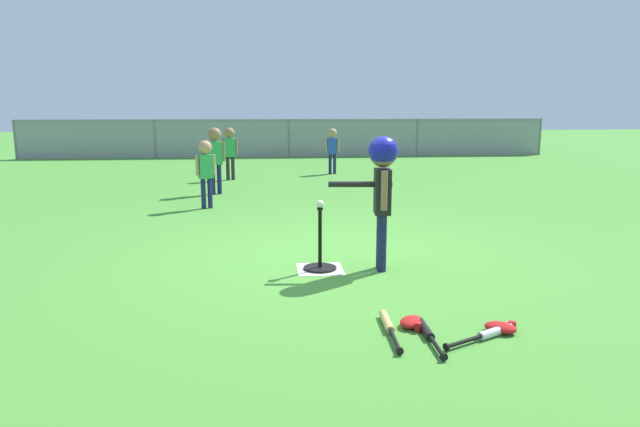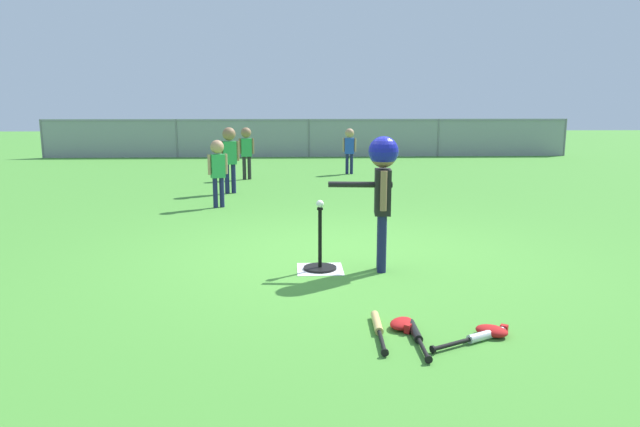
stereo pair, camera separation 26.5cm
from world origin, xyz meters
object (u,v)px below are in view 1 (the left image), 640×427
fielder_deep_left (215,152)px  glove_by_plate (412,322)px  batter_child (382,175)px  spare_bat_wood (388,325)px  baseball_on_tee (320,204)px  fielder_deep_center (230,146)px  spare_bat_black (427,333)px  fielder_near_right (332,145)px  batting_tee (320,260)px  spare_bat_silver (489,334)px  glove_near_bats (501,327)px  fielder_near_left (206,165)px

fielder_deep_left → glove_by_plate: bearing=-73.7°
batter_child → spare_bat_wood: size_ratio=1.88×
baseball_on_tee → spare_bat_wood: baseball_on_tee is taller
fielder_deep_center → spare_bat_black: 8.84m
batter_child → fielder_deep_center: 7.22m
fielder_deep_left → spare_bat_wood: bearing=-75.2°
fielder_near_right → spare_bat_wood: fielder_near_right is taller
spare_bat_black → spare_bat_wood: bearing=146.8°
batting_tee → glove_by_plate: batting_tee is taller
fielder_near_right → spare_bat_silver: (-0.05, -9.56, -0.64)m
batting_tee → fielder_deep_left: 5.18m
glove_near_bats → baseball_on_tee: bearing=123.5°
batting_tee → glove_near_bats: batting_tee is taller
batter_child → fielder_near_right: batter_child is taller
batting_tee → spare_bat_black: size_ratio=0.99×
baseball_on_tee → fielder_deep_center: bearing=100.1°
fielder_near_left → glove_near_bats: bearing=-64.1°
fielder_near_right → batting_tee: bearing=-97.6°
fielder_near_right → glove_by_plate: fielder_near_right is taller
batting_tee → spare_bat_wood: 1.59m
baseball_on_tee → fielder_near_left: bearing=111.9°
fielder_deep_center → spare_bat_silver: bearing=-75.6°
fielder_near_left → glove_by_plate: (1.92, -5.02, -0.63)m
baseball_on_tee → fielder_deep_center: size_ratio=0.07×
fielder_near_left → glove_near_bats: fielder_near_left is taller
baseball_on_tee → spare_bat_silver: 2.11m
baseball_on_tee → spare_bat_black: baseball_on_tee is taller
fielder_near_right → spare_bat_black: fielder_near_right is taller
spare_bat_silver → glove_by_plate: (-0.47, 0.25, 0.01)m
spare_bat_black → glove_near_bats: glove_near_bats is taller
batting_tee → spare_bat_wood: (0.34, -1.55, -0.06)m
fielder_deep_center → fielder_near_right: size_ratio=1.06×
fielder_deep_left → spare_bat_silver: bearing=-70.6°
baseball_on_tee → glove_by_plate: size_ratio=0.27×
spare_bat_black → batting_tee: bearing=108.6°
spare_bat_silver → glove_near_bats: size_ratio=2.18×
batting_tee → fielder_deep_center: fielder_deep_center is taller
glove_by_plate → fielder_near_left: bearing=111.0°
batter_child → glove_near_bats: size_ratio=4.72×
fielder_deep_left → glove_by_plate: 6.77m
glove_by_plate → baseball_on_tee: bearing=108.7°
batting_tee → batter_child: 1.01m
fielder_near_right → baseball_on_tee: bearing=-97.6°
fielder_deep_center → glove_by_plate: bearing=-78.3°
fielder_near_right → glove_near_bats: bearing=-89.6°
baseball_on_tee → glove_near_bats: size_ratio=0.27×
fielder_near_right → spare_bat_wood: bearing=-94.3°
batting_tee → fielder_near_right: (1.04, 7.79, 0.58)m
batting_tee → fielder_deep_center: bearing=100.1°
spare_bat_silver → spare_bat_black: same height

